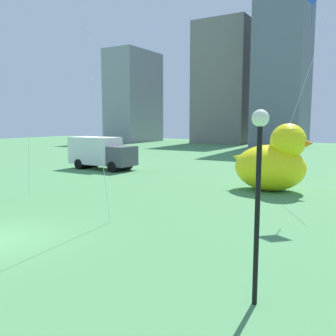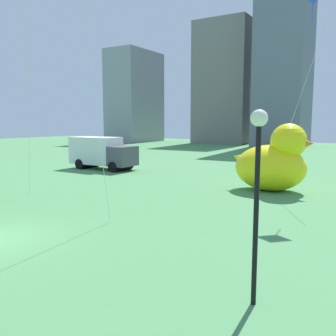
# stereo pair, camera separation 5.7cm
# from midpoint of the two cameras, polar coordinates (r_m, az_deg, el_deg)

# --- Properties ---
(giant_inflatable_duck) EXTENTS (4.99, 3.20, 4.14)m
(giant_inflatable_duck) POSITION_cam_midpoint_polar(r_m,az_deg,el_deg) (22.98, 16.34, 0.86)
(giant_inflatable_duck) COLOR yellow
(giant_inflatable_duck) RESTS_ON ground
(lamppost) EXTENTS (0.38, 0.38, 4.51)m
(lamppost) POSITION_cam_midpoint_polar(r_m,az_deg,el_deg) (8.30, 14.13, -0.29)
(lamppost) COLOR black
(lamppost) RESTS_ON ground
(box_truck) EXTENTS (6.34, 2.50, 2.85)m
(box_truck) POSITION_cam_midpoint_polar(r_m,az_deg,el_deg) (32.81, -10.40, 2.36)
(box_truck) COLOR white
(box_truck) RESTS_ON ground
(city_skyline) EXTENTS (74.78, 17.79, 30.99)m
(city_skyline) POSITION_cam_midpoint_polar(r_m,az_deg,el_deg) (69.28, 15.68, 13.54)
(city_skyline) COLOR gray
(city_skyline) RESTS_ON ground
(kite_blue) EXTENTS (2.99, 2.43, 11.63)m
(kite_blue) POSITION_cam_midpoint_polar(r_m,az_deg,el_deg) (22.40, 21.87, 23.06)
(kite_blue) COLOR silver
(kite_blue) RESTS_ON ground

